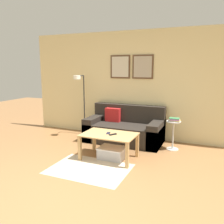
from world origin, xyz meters
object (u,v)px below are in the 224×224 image
at_px(couch, 124,129).
at_px(storage_bin, 112,153).
at_px(coffee_table, 109,138).
at_px(side_table, 173,133).
at_px(floor_lamp, 80,95).
at_px(remote_control, 113,134).
at_px(cell_phone, 108,133).
at_px(book_stack, 175,120).

xyz_separation_m(couch, storage_bin, (0.15, -1.09, -0.18)).
distance_m(coffee_table, side_table, 1.42).
distance_m(storage_bin, floor_lamp, 1.94).
bearing_deg(storage_bin, coffee_table, -163.76).
height_order(storage_bin, remote_control, remote_control).
bearing_deg(side_table, storage_bin, -135.12).
xyz_separation_m(storage_bin, cell_phone, (-0.09, 0.02, 0.37)).
bearing_deg(cell_phone, floor_lamp, 123.36).
relative_size(coffee_table, side_table, 1.65).
height_order(floor_lamp, remote_control, floor_lamp).
bearing_deg(floor_lamp, couch, 0.06).
height_order(side_table, cell_phone, side_table).
xyz_separation_m(book_stack, remote_control, (-0.96, -0.99, -0.16)).
xyz_separation_m(floor_lamp, side_table, (2.28, -0.12, -0.67)).
bearing_deg(cell_phone, coffee_table, -65.71).
height_order(couch, storage_bin, couch).
bearing_deg(floor_lamp, side_table, -3.09).
xyz_separation_m(storage_bin, remote_control, (0.04, -0.04, 0.38)).
height_order(storage_bin, book_stack, book_stack).
bearing_deg(side_table, remote_control, -132.92).
relative_size(coffee_table, remote_control, 6.71).
bearing_deg(storage_bin, couch, 97.94).
relative_size(coffee_table, storage_bin, 2.02).
distance_m(remote_control, cell_phone, 0.14).
xyz_separation_m(side_table, cell_phone, (-1.06, -0.95, 0.12)).
distance_m(couch, storage_bin, 1.12).
bearing_deg(couch, floor_lamp, -179.94).
xyz_separation_m(couch, remote_control, (0.19, -1.13, 0.20)).
relative_size(side_table, cell_phone, 4.36).
bearing_deg(book_stack, floor_lamp, 176.56).
distance_m(couch, floor_lamp, 1.38).
bearing_deg(coffee_table, floor_lamp, 138.60).
bearing_deg(remote_control, storage_bin, 166.35).
height_order(couch, side_table, couch).
relative_size(floor_lamp, side_table, 2.48).
relative_size(couch, storage_bin, 3.49).
bearing_deg(side_table, book_stack, -38.12).
distance_m(storage_bin, remote_control, 0.38).
xyz_separation_m(coffee_table, floor_lamp, (-1.26, 1.11, 0.63)).
xyz_separation_m(storage_bin, book_stack, (0.99, 0.95, 0.54)).
height_order(coffee_table, storage_bin, coffee_table).
relative_size(couch, cell_phone, 12.43).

